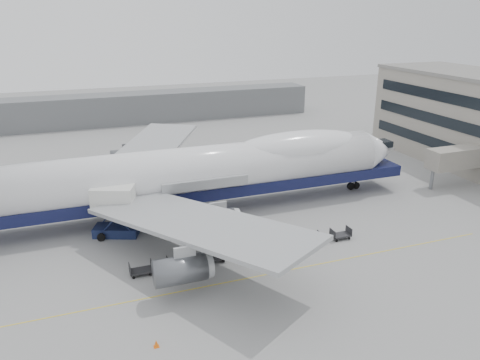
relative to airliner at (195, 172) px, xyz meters
name	(u,v)px	position (x,y,z in m)	size (l,w,h in m)	color
ground	(220,253)	(-0.64, -12.00, -5.62)	(260.00, 260.00, 0.00)	gray
apron_line	(238,280)	(-0.64, -18.00, -5.62)	(60.00, 0.15, 0.01)	gold
hangar	(87,111)	(-10.64, 58.00, -2.12)	(110.00, 8.00, 7.00)	slate
airliner	(195,172)	(0.00, 0.00, 0.00)	(67.00, 55.30, 19.98)	white
catering_truck	(114,208)	(-10.82, -3.48, -2.18)	(5.71, 4.78, 6.14)	#172147
traffic_cone	(156,344)	(-10.11, -25.00, -5.32)	(0.43, 0.43, 0.63)	#FC640D
dolly_0	(141,270)	(-9.49, -13.60, -5.09)	(2.30, 1.35, 1.30)	#2D2D30
dolly_1	(179,263)	(-5.62, -13.60, -5.09)	(2.30, 1.35, 1.30)	#2D2D30
dolly_2	(214,257)	(-1.75, -13.60, -5.09)	(2.30, 1.35, 1.30)	#2D2D30
dolly_3	(248,251)	(2.13, -13.60, -5.09)	(2.30, 1.35, 1.30)	#2D2D30
dolly_4	(280,245)	(6.00, -13.60, -5.09)	(2.30, 1.35, 1.30)	#2D2D30
dolly_5	(311,240)	(9.87, -13.60, -5.09)	(2.30, 1.35, 1.30)	#2D2D30
dolly_6	(341,234)	(13.75, -13.60, -5.09)	(2.30, 1.35, 1.30)	#2D2D30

